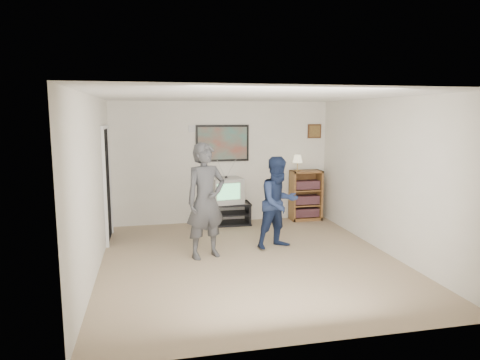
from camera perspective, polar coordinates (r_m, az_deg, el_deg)
name	(u,v)px	position (r m, az deg, el deg)	size (l,w,h in m)	color
room_shell	(245,177)	(6.77, 0.72, 0.37)	(4.51, 5.00, 2.51)	#91745C
media_stand	(228,214)	(8.79, -1.62, -4.49)	(0.91, 0.52, 0.45)	black
crt_television	(226,190)	(8.68, -1.85, -1.39)	(0.61, 0.52, 0.52)	#A6A7A1
bookshelf	(306,195)	(9.22, 8.75, -2.02)	(0.65, 0.37, 1.06)	brown
table_lamp	(297,163)	(9.06, 7.67, 2.29)	(0.21, 0.21, 0.34)	beige
person_tall	(206,201)	(6.68, -4.58, -2.79)	(0.66, 0.43, 1.81)	#3B3B3E
person_short	(279,203)	(7.19, 5.18, -3.02)	(0.75, 0.59, 1.55)	#1B284B
controller_left	(201,182)	(6.82, -5.26, -0.27)	(0.03, 0.11, 0.03)	white
controller_right	(276,188)	(7.36, 4.84, -1.06)	(0.04, 0.12, 0.04)	white
poster	(222,143)	(8.80, -2.35, 4.92)	(1.10, 0.03, 0.75)	black
air_vent	(195,129)	(8.72, -5.96, 6.82)	(0.28, 0.02, 0.14)	white
small_picture	(314,131)	(9.34, 9.89, 6.43)	(0.30, 0.03, 0.30)	#432915
doorway	(107,185)	(7.92, -17.36, -0.64)	(0.03, 0.85, 2.00)	black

